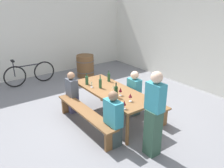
% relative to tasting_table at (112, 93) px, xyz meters
% --- Properties ---
extents(ground_plane, '(24.00, 24.00, 0.00)m').
position_rel_tasting_table_xyz_m(ground_plane, '(0.00, 0.00, -0.68)').
color(ground_plane, slate).
extents(back_wall, '(14.00, 0.20, 3.20)m').
position_rel_tasting_table_xyz_m(back_wall, '(0.00, 3.43, 0.92)').
color(back_wall, silver).
rests_on(back_wall, ground).
extents(side_wall, '(0.20, 7.25, 3.20)m').
position_rel_tasting_table_xyz_m(side_wall, '(-4.30, 0.00, 0.92)').
color(side_wall, silver).
rests_on(side_wall, ground).
extents(tasting_table, '(2.19, 0.87, 0.75)m').
position_rel_tasting_table_xyz_m(tasting_table, '(0.00, 0.00, 0.00)').
color(tasting_table, brown).
rests_on(tasting_table, ground).
extents(bench_near, '(2.09, 0.30, 0.45)m').
position_rel_tasting_table_xyz_m(bench_near, '(0.00, -0.73, -0.32)').
color(bench_near, brown).
rests_on(bench_near, ground).
extents(bench_far, '(2.09, 0.30, 0.45)m').
position_rel_tasting_table_xyz_m(bench_far, '(0.00, 0.73, -0.32)').
color(bench_far, brown).
rests_on(bench_far, ground).
extents(wine_bottle_0, '(0.07, 0.07, 0.29)m').
position_rel_tasting_table_xyz_m(wine_bottle_0, '(-0.51, 0.28, 0.18)').
color(wine_bottle_0, '#234C2D').
rests_on(wine_bottle_0, tasting_table).
extents(wine_bottle_1, '(0.08, 0.08, 0.34)m').
position_rel_tasting_table_xyz_m(wine_bottle_1, '(0.37, -0.17, 0.20)').
color(wine_bottle_1, '#143319').
rests_on(wine_bottle_1, tasting_table).
extents(wine_bottle_2, '(0.08, 0.08, 0.29)m').
position_rel_tasting_table_xyz_m(wine_bottle_2, '(-0.66, -0.28, 0.18)').
color(wine_bottle_2, '#234C2D').
rests_on(wine_bottle_2, tasting_table).
extents(wine_bottle_3, '(0.07, 0.07, 0.31)m').
position_rel_tasting_table_xyz_m(wine_bottle_3, '(-0.27, -0.14, 0.19)').
color(wine_bottle_3, '#234C2D').
rests_on(wine_bottle_3, tasting_table).
extents(wine_glass_0, '(0.06, 0.06, 0.18)m').
position_rel_tasting_table_xyz_m(wine_glass_0, '(0.11, -0.04, 0.20)').
color(wine_glass_0, silver).
rests_on(wine_glass_0, tasting_table).
extents(wine_glass_1, '(0.06, 0.06, 0.16)m').
position_rel_tasting_table_xyz_m(wine_glass_1, '(-0.43, -0.29, 0.18)').
color(wine_glass_1, silver).
rests_on(wine_glass_1, tasting_table).
extents(wine_glass_2, '(0.08, 0.08, 0.19)m').
position_rel_tasting_table_xyz_m(wine_glass_2, '(0.35, -0.03, 0.20)').
color(wine_glass_2, silver).
rests_on(wine_glass_2, tasting_table).
extents(wine_glass_3, '(0.08, 0.08, 0.18)m').
position_rel_tasting_table_xyz_m(wine_glass_3, '(0.71, -0.05, 0.20)').
color(wine_glass_3, silver).
rests_on(wine_glass_3, tasting_table).
extents(wine_glass_4, '(0.07, 0.07, 0.17)m').
position_rel_tasting_table_xyz_m(wine_glass_4, '(0.90, -0.36, 0.19)').
color(wine_glass_4, silver).
rests_on(wine_glass_4, tasting_table).
extents(seated_guest_near_0, '(0.33, 0.24, 1.06)m').
position_rel_tasting_table_xyz_m(seated_guest_near_0, '(-0.89, -0.58, -0.17)').
color(seated_guest_near_0, '#4A476A').
rests_on(seated_guest_near_0, ground).
extents(seated_guest_near_1, '(0.40, 0.24, 1.15)m').
position_rel_tasting_table_xyz_m(seated_guest_near_1, '(0.83, -0.58, -0.14)').
color(seated_guest_near_1, '#394645').
rests_on(seated_guest_near_1, ground).
extents(seated_guest_far_0, '(0.33, 0.24, 1.13)m').
position_rel_tasting_table_xyz_m(seated_guest_far_0, '(0.11, 0.58, -0.14)').
color(seated_guest_far_0, '#344C4D').
rests_on(seated_guest_far_0, ground).
extents(standing_host, '(0.33, 0.24, 1.63)m').
position_rel_tasting_table_xyz_m(standing_host, '(1.49, -0.17, 0.12)').
color(standing_host, '#30503E').
rests_on(standing_host, ground).
extents(wine_barrel, '(0.65, 0.65, 0.79)m').
position_rel_tasting_table_xyz_m(wine_barrel, '(-3.10, 1.06, -0.28)').
color(wine_barrel, brown).
rests_on(wine_barrel, ground).
extents(parked_bicycle_0, '(0.20, 1.66, 0.90)m').
position_rel_tasting_table_xyz_m(parked_bicycle_0, '(-3.49, -0.83, -0.31)').
color(parked_bicycle_0, black).
rests_on(parked_bicycle_0, ground).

